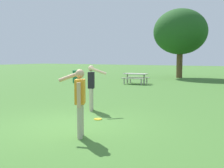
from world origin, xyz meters
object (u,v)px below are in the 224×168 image
Objects in this scene: person_catcher at (80,98)px; picnic_table_far at (136,76)px; person_thrower at (92,84)px; frisbee at (98,119)px; tree_tall_left at (180,32)px; trash_can_beside_table at (76,76)px.

person_catcher is 0.93× the size of picnic_table_far.
person_catcher is at bearing -60.40° from person_thrower.
tree_tall_left is (-2.74, 18.45, 4.34)m from frisbee.
person_catcher reaches higher than trash_can_beside_table.
person_catcher is 0.25× the size of tree_tall_left.
picnic_table_far is at bearing -97.89° from tree_tall_left.
picnic_table_far is (-3.80, 10.85, 0.55)m from frisbee.
frisbee is 12.39m from trash_can_beside_table.
tree_tall_left reaches higher than trash_can_beside_table.
trash_can_beside_table is at bearing 130.81° from person_thrower.
frisbee is at bearing 109.93° from person_catcher.
person_thrower is at bearing -84.19° from tree_tall_left.
person_catcher is 1.71× the size of trash_can_beside_table.
person_thrower is 1.00× the size of person_catcher.
person_thrower is 6.76× the size of frisbee.
tree_tall_left is at bearing 99.49° from person_catcher.
person_catcher is 2.08m from frisbee.
trash_can_beside_table reaches higher than picnic_table_far.
person_catcher reaches higher than picnic_table_far.
person_thrower is at bearing -49.19° from trash_can_beside_table.
person_catcher is at bearing -51.76° from trash_can_beside_table.
person_catcher is 14.14m from trash_can_beside_table.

